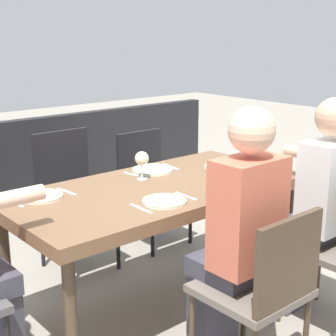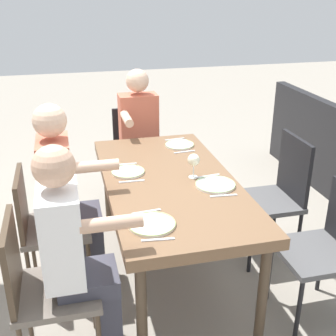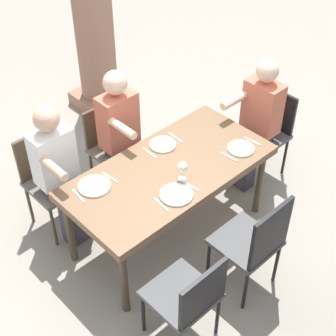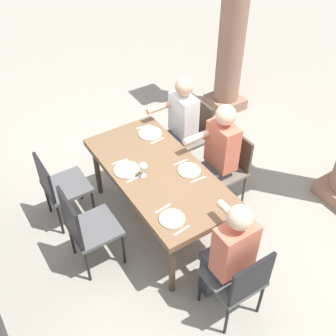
% 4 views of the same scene
% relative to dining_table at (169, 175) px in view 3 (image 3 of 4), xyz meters
% --- Properties ---
extents(ground_plane, '(16.00, 16.00, 0.00)m').
position_rel_dining_table_xyz_m(ground_plane, '(0.00, 0.00, -0.69)').
color(ground_plane, gray).
extents(dining_table, '(1.72, 0.85, 0.76)m').
position_rel_dining_table_xyz_m(dining_table, '(0.00, 0.00, 0.00)').
color(dining_table, brown).
rests_on(dining_table, ground).
extents(chair_west_north, '(0.44, 0.44, 0.90)m').
position_rel_dining_table_xyz_m(chair_west_north, '(-0.61, 0.84, -0.17)').
color(chair_west_north, '#6A6158').
rests_on(chair_west_north, ground).
extents(chair_west_south, '(0.44, 0.44, 0.86)m').
position_rel_dining_table_xyz_m(chair_west_south, '(-0.61, -0.84, -0.19)').
color(chair_west_south, '#4F4F50').
rests_on(chair_west_south, ground).
extents(chair_mid_north, '(0.44, 0.44, 0.86)m').
position_rel_dining_table_xyz_m(chair_mid_north, '(0.07, 0.84, -0.19)').
color(chair_mid_north, '#6A6158').
rests_on(chair_mid_north, ground).
extents(chair_mid_south, '(0.44, 0.44, 0.95)m').
position_rel_dining_table_xyz_m(chair_mid_south, '(0.07, -0.85, -0.15)').
color(chair_mid_south, '#4F4F50').
rests_on(chair_mid_south, ground).
extents(chair_head_east, '(0.44, 0.44, 0.88)m').
position_rel_dining_table_xyz_m(chair_head_east, '(1.28, 0.00, -0.18)').
color(chair_head_east, '#4F4F50').
rests_on(chair_head_east, ground).
extents(diner_woman_green, '(0.35, 0.49, 1.28)m').
position_rel_dining_table_xyz_m(diner_woman_green, '(-0.61, 0.65, -0.01)').
color(diner_woman_green, '#3F3F4C').
rests_on(diner_woman_green, ground).
extents(diner_man_white, '(0.35, 0.49, 1.30)m').
position_rel_dining_table_xyz_m(diner_man_white, '(0.07, 0.67, 0.00)').
color(diner_man_white, '#3F3F4C').
rests_on(diner_man_white, ground).
extents(diner_guest_third, '(0.49, 0.35, 1.28)m').
position_rel_dining_table_xyz_m(diner_guest_third, '(1.10, 0.00, -0.01)').
color(diner_guest_third, '#3F3F4C').
rests_on(diner_guest_third, ground).
extents(plate_0, '(0.26, 0.26, 0.02)m').
position_rel_dining_table_xyz_m(plate_0, '(-0.56, 0.24, 0.08)').
color(plate_0, silver).
rests_on(plate_0, dining_table).
extents(fork_0, '(0.03, 0.17, 0.01)m').
position_rel_dining_table_xyz_m(fork_0, '(-0.71, 0.24, 0.07)').
color(fork_0, silver).
rests_on(fork_0, dining_table).
extents(spoon_0, '(0.03, 0.17, 0.01)m').
position_rel_dining_table_xyz_m(spoon_0, '(-0.41, 0.24, 0.07)').
color(spoon_0, silver).
rests_on(spoon_0, dining_table).
extents(plate_1, '(0.26, 0.26, 0.02)m').
position_rel_dining_table_xyz_m(plate_1, '(-0.17, -0.26, 0.08)').
color(plate_1, white).
rests_on(plate_1, dining_table).
extents(wine_glass_1, '(0.08, 0.08, 0.17)m').
position_rel_dining_table_xyz_m(wine_glass_1, '(-0.01, -0.16, 0.19)').
color(wine_glass_1, white).
rests_on(wine_glass_1, dining_table).
extents(fork_1, '(0.03, 0.17, 0.01)m').
position_rel_dining_table_xyz_m(fork_1, '(-0.32, -0.26, 0.07)').
color(fork_1, silver).
rests_on(fork_1, dining_table).
extents(spoon_1, '(0.03, 0.17, 0.01)m').
position_rel_dining_table_xyz_m(spoon_1, '(-0.02, -0.26, 0.07)').
color(spoon_1, silver).
rests_on(spoon_1, dining_table).
extents(plate_2, '(0.23, 0.23, 0.02)m').
position_rel_dining_table_xyz_m(plate_2, '(0.16, 0.25, 0.08)').
color(plate_2, white).
rests_on(plate_2, dining_table).
extents(fork_2, '(0.02, 0.17, 0.01)m').
position_rel_dining_table_xyz_m(fork_2, '(0.01, 0.25, 0.07)').
color(fork_2, silver).
rests_on(fork_2, dining_table).
extents(spoon_2, '(0.02, 0.17, 0.01)m').
position_rel_dining_table_xyz_m(spoon_2, '(0.31, 0.25, 0.07)').
color(spoon_2, silver).
rests_on(spoon_2, dining_table).
extents(plate_3, '(0.23, 0.23, 0.02)m').
position_rel_dining_table_xyz_m(plate_3, '(0.60, -0.23, 0.08)').
color(plate_3, white).
rests_on(plate_3, dining_table).
extents(fork_3, '(0.03, 0.17, 0.01)m').
position_rel_dining_table_xyz_m(fork_3, '(0.45, -0.23, 0.07)').
color(fork_3, silver).
rests_on(fork_3, dining_table).
extents(spoon_3, '(0.03, 0.17, 0.01)m').
position_rel_dining_table_xyz_m(spoon_3, '(0.75, -0.23, 0.07)').
color(spoon_3, silver).
rests_on(spoon_3, dining_table).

